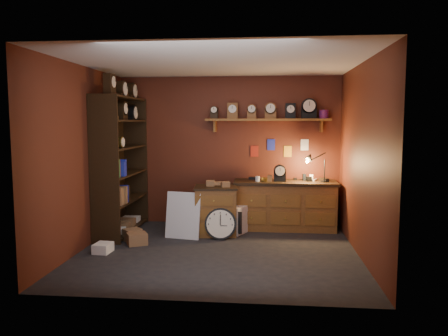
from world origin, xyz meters
TOP-DOWN VIEW (x-y plane):
  - floor at (0.00, 0.00)m, footprint 4.00×4.00m
  - room_shell at (0.04, 0.11)m, footprint 4.02×3.62m
  - shelving_unit at (-1.79, 0.98)m, footprint 0.47×1.60m
  - workbench at (1.02, 1.47)m, footprint 1.79×0.66m
  - low_cabinet at (-0.15, 0.98)m, footprint 0.77×0.67m
  - big_round_clock at (-0.04, 0.67)m, footprint 0.51×0.17m
  - white_panel at (-0.65, 0.69)m, footprint 0.60×0.27m
  - mini_fridge at (0.12, 1.14)m, footprint 0.59×0.61m
  - floor_box_a at (-1.28, 0.23)m, footprint 0.37×0.35m
  - floor_box_b at (-1.65, -0.22)m, footprint 0.25×0.29m
  - floor_box_c at (-1.42, 0.44)m, footprint 0.33×0.33m

SIDE VIEW (x-z plane):
  - floor at x=0.00m, z-range 0.00..0.00m
  - white_panel at x=-0.65m, z-range -0.38..0.38m
  - floor_box_b at x=-1.65m, z-range 0.00..0.14m
  - floor_box_a at x=-1.28m, z-range 0.00..0.18m
  - floor_box_c at x=-1.42m, z-range 0.00..0.19m
  - mini_fridge at x=0.12m, z-range 0.00..0.46m
  - big_round_clock at x=-0.04m, z-range -0.01..0.50m
  - low_cabinet at x=-0.15m, z-range -0.01..0.89m
  - workbench at x=1.02m, z-range -0.21..1.15m
  - shelving_unit at x=-1.79m, z-range -0.03..2.54m
  - room_shell at x=0.04m, z-range 0.37..3.08m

